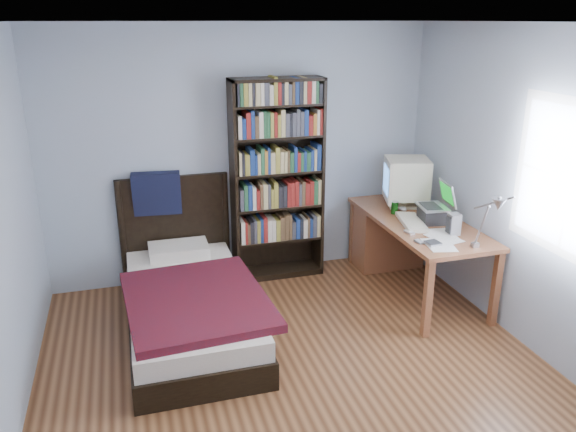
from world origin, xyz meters
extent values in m
plane|color=#532E18|center=(0.00, 0.00, 0.00)|extent=(4.20, 4.20, 0.00)
plane|color=white|center=(0.00, 0.00, 2.50)|extent=(4.20, 4.20, 0.00)
cube|color=#A9B8C6|center=(0.00, 2.10, 1.25)|extent=(3.80, 0.04, 2.50)
cube|color=#A9B8C6|center=(1.90, 0.00, 1.25)|extent=(0.04, 4.20, 2.50)
cube|color=white|center=(1.89, -0.15, 1.45)|extent=(0.01, 1.14, 1.14)
cube|color=white|center=(1.88, -0.15, 1.45)|extent=(0.01, 1.00, 1.00)
cube|color=brown|center=(1.50, 1.20, 0.71)|extent=(0.75, 1.69, 0.04)
cube|color=brown|center=(1.18, 0.40, 0.34)|extent=(0.06, 0.06, 0.69)
cube|color=brown|center=(1.83, 0.40, 0.34)|extent=(0.06, 0.06, 0.69)
cube|color=brown|center=(1.18, 2.00, 0.34)|extent=(0.06, 0.06, 0.69)
cube|color=brown|center=(1.83, 2.00, 0.34)|extent=(0.06, 0.06, 0.69)
cube|color=brown|center=(1.50, 1.83, 0.34)|extent=(0.69, 0.40, 0.68)
cube|color=beige|center=(1.54, 1.62, 0.75)|extent=(0.33, 0.30, 0.03)
cylinder|color=beige|center=(1.54, 1.62, 0.79)|extent=(0.10, 0.10, 0.06)
cube|color=beige|center=(1.57, 1.62, 1.02)|extent=(0.51, 0.50, 0.39)
cube|color=beige|center=(1.37, 1.62, 1.02)|extent=(0.15, 0.40, 0.41)
cube|color=#3870CA|center=(1.35, 1.62, 1.02)|extent=(0.10, 0.30, 0.27)
cube|color=#2D2D30|center=(1.58, 1.12, 0.80)|extent=(0.24, 0.27, 0.14)
cube|color=silver|center=(1.58, 1.12, 0.88)|extent=(0.28, 0.34, 0.02)
cube|color=#2D2D30|center=(1.56, 1.12, 0.89)|extent=(0.19, 0.26, 0.00)
cube|color=silver|center=(1.73, 1.12, 1.00)|extent=(0.12, 0.32, 0.22)
cube|color=#0CBF26|center=(1.72, 1.12, 1.00)|extent=(0.09, 0.26, 0.17)
cube|color=#99999E|center=(1.62, 0.48, 0.75)|extent=(0.06, 0.05, 0.04)
cylinder|color=#99999E|center=(1.62, 0.42, 0.94)|extent=(0.02, 0.13, 0.36)
cylinder|color=#99999E|center=(1.56, 0.22, 1.20)|extent=(0.15, 0.30, 0.18)
cone|color=#99999E|center=(1.49, 0.08, 1.24)|extent=(0.11, 0.11, 0.09)
cube|color=beige|center=(1.39, 1.12, 0.75)|extent=(0.30, 0.52, 0.05)
cube|color=gray|center=(1.60, 0.78, 0.83)|extent=(0.10, 0.10, 0.19)
cylinder|color=black|center=(1.36, 1.43, 0.79)|extent=(0.07, 0.07, 0.12)
ellipsoid|color=silver|center=(1.48, 1.49, 0.75)|extent=(0.07, 0.12, 0.04)
cube|color=silver|center=(1.25, 0.91, 0.74)|extent=(0.07, 0.11, 0.02)
cube|color=gray|center=(1.22, 0.69, 0.74)|extent=(0.06, 0.09, 0.02)
cube|color=gray|center=(1.31, 0.61, 0.74)|extent=(0.12, 0.12, 0.02)
cube|color=black|center=(-0.11, 1.94, 1.00)|extent=(0.03, 0.30, 2.00)
cube|color=black|center=(0.76, 1.94, 1.00)|extent=(0.03, 0.30, 2.00)
cube|color=black|center=(0.32, 1.94, 1.99)|extent=(0.90, 0.30, 0.03)
cube|color=black|center=(0.32, 1.94, 0.03)|extent=(0.90, 0.30, 0.06)
cube|color=black|center=(0.32, 2.08, 1.00)|extent=(0.90, 0.02, 2.00)
cube|color=olive|center=(0.32, 1.92, 1.03)|extent=(0.82, 0.22, 1.80)
cube|color=black|center=(-0.69, 1.05, 0.11)|extent=(1.01, 2.02, 0.22)
cube|color=beige|center=(-0.69, 1.05, 0.30)|extent=(0.97, 1.96, 0.16)
cube|color=maroon|center=(-0.66, 0.80, 0.41)|extent=(1.15, 1.38, 0.07)
cube|color=beige|center=(-0.69, 1.81, 0.43)|extent=(0.56, 0.35, 0.12)
cube|color=black|center=(-0.69, 2.06, 0.55)|extent=(1.07, 0.05, 1.10)
cylinder|color=black|center=(-1.20, 2.04, 0.55)|extent=(0.06, 0.06, 1.10)
cylinder|color=black|center=(-0.19, 2.04, 0.55)|extent=(0.06, 0.06, 1.10)
cube|color=black|center=(-0.84, 2.03, 0.95)|extent=(0.46, 0.20, 0.43)
camera|label=1|loc=(-1.08, -3.22, 2.52)|focal=35.00mm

